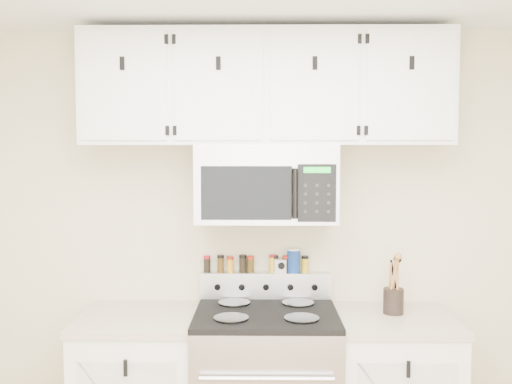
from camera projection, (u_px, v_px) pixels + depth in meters
back_wall at (266, 246)px, 3.35m from camera, size 3.50×0.01×2.50m
microwave at (266, 183)px, 3.14m from camera, size 0.76×0.44×0.42m
upper_cabinets at (266, 89)px, 3.13m from camera, size 2.00×0.35×0.62m
utensil_crock at (393, 299)px, 3.11m from camera, size 0.11×0.11×0.32m
kitchen_timer at (281, 266)px, 3.32m from camera, size 0.08×0.07×0.08m
salt_canister at (294, 260)px, 3.32m from camera, size 0.08×0.08×0.14m
spice_jar_0 at (207, 264)px, 3.33m from camera, size 0.04×0.04×0.10m
spice_jar_1 at (221, 264)px, 3.33m from camera, size 0.04×0.04×0.10m
spice_jar_2 at (230, 264)px, 3.33m from camera, size 0.04×0.04×0.09m
spice_jar_3 at (243, 264)px, 3.33m from camera, size 0.04×0.04×0.10m
spice_jar_4 at (251, 264)px, 3.33m from camera, size 0.04×0.04×0.10m
spice_jar_5 at (272, 264)px, 3.32m from camera, size 0.04×0.04×0.10m
spice_jar_6 at (275, 264)px, 3.32m from camera, size 0.04×0.04×0.10m
spice_jar_7 at (286, 264)px, 3.32m from camera, size 0.04×0.04×0.10m
spice_jar_8 at (290, 264)px, 3.32m from camera, size 0.04×0.04×0.10m
spice_jar_9 at (305, 264)px, 3.32m from camera, size 0.04×0.04×0.10m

